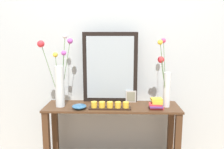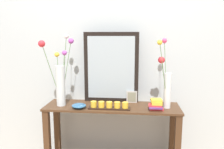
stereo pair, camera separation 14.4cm
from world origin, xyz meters
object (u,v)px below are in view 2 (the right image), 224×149
(picture_frame_small, at_px, (132,97))
(console_table, at_px, (112,137))
(mirror_leaning, at_px, (111,68))
(tall_vase_left, at_px, (60,78))
(decorative_bowl, at_px, (79,106))
(candle_tray, at_px, (109,106))
(vase_right, at_px, (166,82))
(book_stack, at_px, (156,105))

(picture_frame_small, bearing_deg, console_table, -146.61)
(mirror_leaning, distance_m, picture_frame_small, 0.36)
(mirror_leaning, relative_size, tall_vase_left, 1.03)
(picture_frame_small, xyz_separation_m, decorative_bowl, (-0.49, -0.23, -0.04))
(candle_tray, xyz_separation_m, decorative_bowl, (-0.29, -0.01, -0.00))
(console_table, distance_m, mirror_leaning, 0.70)
(candle_tray, xyz_separation_m, picture_frame_small, (0.21, 0.22, 0.03))
(console_table, relative_size, candle_tray, 3.32)
(tall_vase_left, relative_size, vase_right, 1.06)
(mirror_leaning, height_order, tall_vase_left, mirror_leaning)
(mirror_leaning, xyz_separation_m, decorative_bowl, (-0.28, -0.26, -0.33))
(decorative_bowl, bearing_deg, vase_right, 6.85)
(vase_right, relative_size, picture_frame_small, 5.42)
(mirror_leaning, bearing_deg, vase_right, -16.67)
(candle_tray, relative_size, book_stack, 2.82)
(candle_tray, xyz_separation_m, book_stack, (0.43, 0.00, 0.02))
(console_table, height_order, decorative_bowl, decorative_bowl)
(candle_tray, bearing_deg, tall_vase_left, 172.49)
(candle_tray, bearing_deg, vase_right, 9.08)
(candle_tray, distance_m, book_stack, 0.43)
(candle_tray, bearing_deg, decorative_bowl, -177.28)
(picture_frame_small, bearing_deg, tall_vase_left, -167.45)
(console_table, xyz_separation_m, candle_tray, (-0.02, -0.09, 0.35))
(candle_tray, bearing_deg, mirror_leaning, 91.75)
(console_table, bearing_deg, book_stack, -12.07)
(mirror_leaning, height_order, picture_frame_small, mirror_leaning)
(decorative_bowl, relative_size, book_stack, 0.98)
(vase_right, xyz_separation_m, candle_tray, (-0.52, -0.08, -0.22))
(tall_vase_left, distance_m, decorative_bowl, 0.33)
(decorative_bowl, bearing_deg, console_table, 19.41)
(vase_right, distance_m, picture_frame_small, 0.39)
(tall_vase_left, bearing_deg, book_stack, -3.74)
(vase_right, height_order, decorative_bowl, vase_right)
(candle_tray, bearing_deg, book_stack, 0.55)
(decorative_bowl, bearing_deg, book_stack, 1.41)
(mirror_leaning, xyz_separation_m, picture_frame_small, (0.21, -0.02, -0.29))
(picture_frame_small, distance_m, decorative_bowl, 0.54)
(picture_frame_small, height_order, decorative_bowl, picture_frame_small)
(vase_right, relative_size, decorative_bowl, 4.77)
(mirror_leaning, xyz_separation_m, candle_tray, (0.01, -0.24, -0.33))
(console_table, distance_m, picture_frame_small, 0.45)
(console_table, bearing_deg, tall_vase_left, -176.72)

